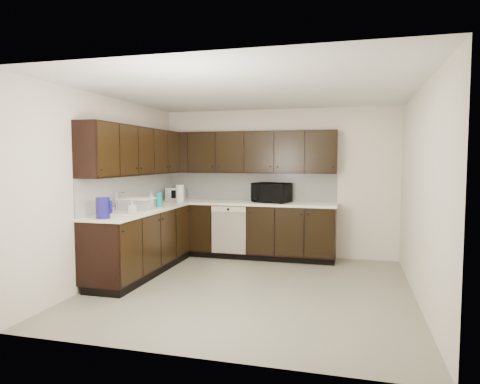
# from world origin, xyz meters

# --- Properties ---
(floor) EXTENTS (4.00, 4.00, 0.00)m
(floor) POSITION_xyz_m (0.00, 0.00, 0.00)
(floor) COLOR gray
(floor) RESTS_ON ground
(ceiling) EXTENTS (4.00, 4.00, 0.00)m
(ceiling) POSITION_xyz_m (0.00, 0.00, 2.50)
(ceiling) COLOR white
(ceiling) RESTS_ON wall_back
(wall_back) EXTENTS (4.00, 0.02, 2.50)m
(wall_back) POSITION_xyz_m (0.00, 2.00, 1.25)
(wall_back) COLOR beige
(wall_back) RESTS_ON floor
(wall_left) EXTENTS (0.02, 4.00, 2.50)m
(wall_left) POSITION_xyz_m (-2.00, 0.00, 1.25)
(wall_left) COLOR beige
(wall_left) RESTS_ON floor
(wall_right) EXTENTS (0.02, 4.00, 2.50)m
(wall_right) POSITION_xyz_m (2.00, 0.00, 1.25)
(wall_right) COLOR beige
(wall_right) RESTS_ON floor
(wall_front) EXTENTS (4.00, 0.02, 2.50)m
(wall_front) POSITION_xyz_m (0.00, -2.00, 1.25)
(wall_front) COLOR beige
(wall_front) RESTS_ON floor
(lower_cabinets) EXTENTS (3.00, 2.80, 0.90)m
(lower_cabinets) POSITION_xyz_m (-1.01, 1.11, 0.41)
(lower_cabinets) COLOR black
(lower_cabinets) RESTS_ON floor
(countertop) EXTENTS (3.03, 2.83, 0.04)m
(countertop) POSITION_xyz_m (-1.01, 1.11, 0.92)
(countertop) COLOR white
(countertop) RESTS_ON lower_cabinets
(backsplash) EXTENTS (3.00, 2.80, 0.48)m
(backsplash) POSITION_xyz_m (-1.22, 1.32, 1.18)
(backsplash) COLOR white
(backsplash) RESTS_ON countertop
(upper_cabinets) EXTENTS (3.00, 2.80, 0.70)m
(upper_cabinets) POSITION_xyz_m (-1.10, 1.20, 1.77)
(upper_cabinets) COLOR black
(upper_cabinets) RESTS_ON wall_back
(dishwasher) EXTENTS (0.58, 0.04, 0.78)m
(dishwasher) POSITION_xyz_m (-0.70, 1.41, 0.55)
(dishwasher) COLOR beige
(dishwasher) RESTS_ON lower_cabinets
(sink) EXTENTS (0.54, 0.82, 0.42)m
(sink) POSITION_xyz_m (-1.68, -0.01, 0.88)
(sink) COLOR beige
(sink) RESTS_ON countertop
(microwave) EXTENTS (0.67, 0.53, 0.32)m
(microwave) POSITION_xyz_m (-0.05, 1.72, 1.10)
(microwave) COLOR black
(microwave) RESTS_ON countertop
(soap_bottle_a) EXTENTS (0.08, 0.09, 0.17)m
(soap_bottle_a) POSITION_xyz_m (-1.52, -0.26, 1.03)
(soap_bottle_a) COLOR gray
(soap_bottle_a) RESTS_ON countertop
(soap_bottle_b) EXTENTS (0.09, 0.09, 0.22)m
(soap_bottle_b) POSITION_xyz_m (-1.76, 0.77, 1.05)
(soap_bottle_b) COLOR gray
(soap_bottle_b) RESTS_ON countertop
(toaster_oven) EXTENTS (0.40, 0.33, 0.22)m
(toaster_oven) POSITION_xyz_m (-1.75, 1.72, 1.05)
(toaster_oven) COLOR #B7B7BA
(toaster_oven) RESTS_ON countertop
(storage_bin) EXTENTS (0.50, 0.43, 0.17)m
(storage_bin) POSITION_xyz_m (-1.65, 0.10, 1.02)
(storage_bin) COLOR white
(storage_bin) RESTS_ON countertop
(blue_pitcher) EXTENTS (0.19, 0.19, 0.26)m
(blue_pitcher) POSITION_xyz_m (-1.66, -0.70, 1.07)
(blue_pitcher) COLOR navy
(blue_pitcher) RESTS_ON countertop
(teal_tumbler) EXTENTS (0.12, 0.12, 0.22)m
(teal_tumbler) POSITION_xyz_m (-1.55, 0.62, 1.05)
(teal_tumbler) COLOR #0D8F96
(teal_tumbler) RESTS_ON countertop
(paper_towel_roll) EXTENTS (0.14, 0.14, 0.29)m
(paper_towel_roll) POSITION_xyz_m (-1.53, 1.35, 1.08)
(paper_towel_roll) COLOR silver
(paper_towel_roll) RESTS_ON countertop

